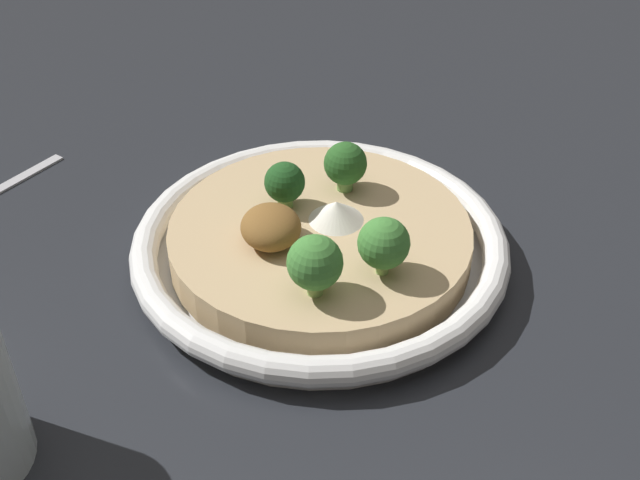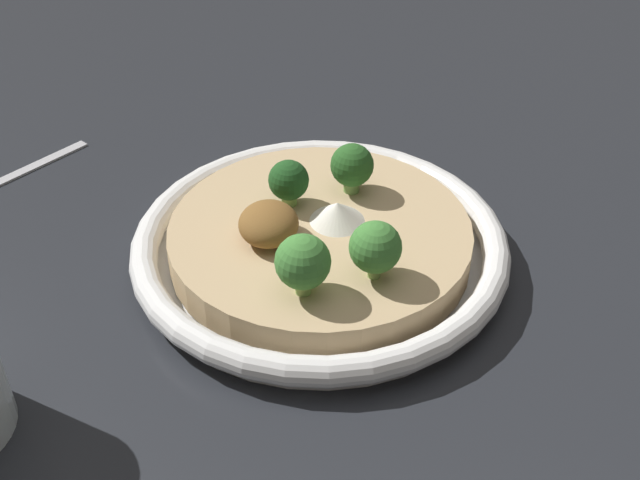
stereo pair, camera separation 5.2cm
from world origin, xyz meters
name	(u,v)px [view 2 (the right image)]	position (x,y,z in m)	size (l,w,h in m)	color
ground_plane	(320,261)	(0.00, 0.00, 0.00)	(6.00, 6.00, 0.00)	#23262B
risotto_bowl	(320,244)	(0.00, 0.00, 0.02)	(0.29, 0.29, 0.03)	white
cheese_sprinkle	(337,212)	(-0.01, 0.01, 0.04)	(0.04, 0.04, 0.02)	white
crispy_onion_garnish	(269,224)	(0.01, -0.04, 0.05)	(0.05, 0.04, 0.03)	brown
broccoli_front_left	(289,181)	(-0.03, -0.02, 0.06)	(0.03, 0.03, 0.04)	#759E4C
broccoli_right	(375,248)	(0.06, 0.04, 0.06)	(0.04, 0.04, 0.04)	#84A856
broccoli_front_right	(303,263)	(0.08, -0.01, 0.06)	(0.04, 0.04, 0.05)	#84A856
broccoli_back_left	(352,166)	(-0.05, 0.03, 0.06)	(0.03, 0.03, 0.04)	#668E47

